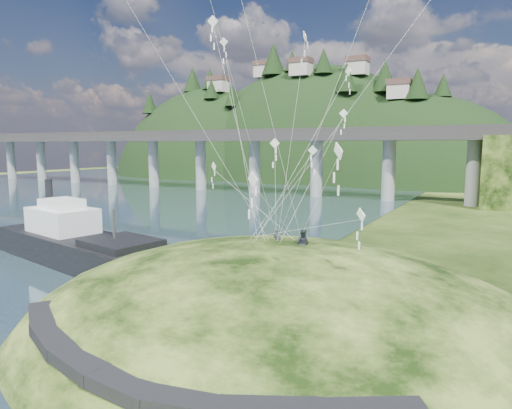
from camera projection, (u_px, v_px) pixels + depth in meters
The scene contains 9 objects.
ground at pixel (163, 311), 31.54m from camera, with size 320.00×320.00×0.00m, color black.
grass_hill at pixel (280, 345), 29.61m from camera, with size 36.00×32.00×13.00m.
footpath at pixel (146, 368), 19.22m from camera, with size 22.29×5.84×0.83m.
bridge at pixel (276, 152), 103.71m from camera, with size 160.00×11.00×15.00m.
far_ridge at pixel (299, 199), 159.35m from camera, with size 153.00×70.00×94.50m.
work_barge at pixel (77, 242), 44.47m from camera, with size 23.20×10.29×7.86m.
wooden_dock at pixel (148, 267), 40.93m from camera, with size 15.02×7.40×1.08m.
kite_flyers at pixel (298, 229), 30.04m from camera, with size 2.96×1.16×1.99m.
kite_swarm at pixel (288, 67), 27.81m from camera, with size 17.85×18.10×18.24m.
Camera 1 is at (20.34, -23.35, 11.45)m, focal length 32.00 mm.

